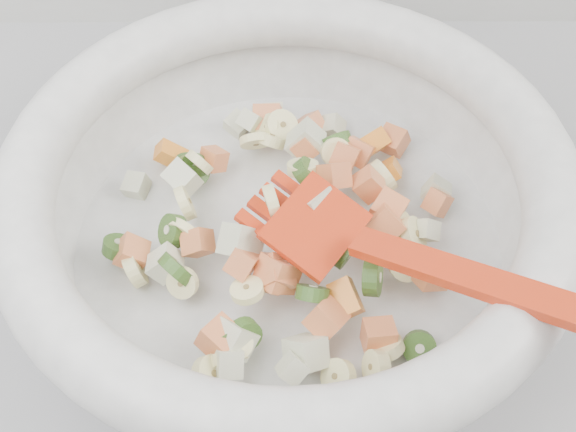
{
  "coord_description": "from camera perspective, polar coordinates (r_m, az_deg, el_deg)",
  "views": [
    {
      "loc": [
        0.14,
        1.07,
        1.4
      ],
      "look_at": [
        0.14,
        1.44,
        0.95
      ],
      "focal_mm": 50.0,
      "sensor_mm": 36.0,
      "label": 1
    }
  ],
  "objects": [
    {
      "name": "mixing_bowl",
      "position": [
        0.58,
        0.03,
        0.85
      ],
      "size": [
        0.43,
        0.41,
        0.14
      ],
      "color": "white",
      "rests_on": "counter"
    }
  ]
}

